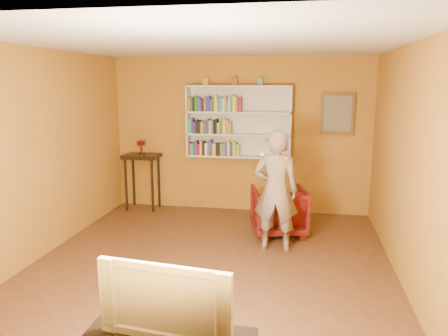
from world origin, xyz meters
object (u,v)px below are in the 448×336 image
Objects in this scene: console_table at (142,164)px; television at (170,297)px; person at (276,191)px; bookshelf at (239,122)px; ruby_lustre at (141,144)px; armchair at (279,211)px.

television is (1.90, -4.50, -0.09)m from console_table.
television is at bearing 78.84° from person.
person is at bearing -32.22° from console_table.
person reaches higher than console_table.
bookshelf is at bearing -66.30° from person.
ruby_lustre is (-0.00, 0.00, 0.35)m from console_table.
television is at bearing -67.09° from console_table.
bookshelf reaches higher than person.
bookshelf is at bearing 98.94° from television.
armchair is 0.79× the size of television.
bookshelf reaches higher than ruby_lustre.
person is (2.48, -1.57, -0.35)m from ruby_lustre.
person is at bearing 85.59° from television.
bookshelf is 1.90m from console_table.
armchair is at bearing -20.26° from console_table.
armchair is at bearing -54.55° from bookshelf.
armchair is 0.48× the size of person.
ruby_lustre is 4.91m from television.
ruby_lustre is 0.32× the size of armchair.
ruby_lustre is at bearing -174.72° from bookshelf.
bookshelf is 1.78m from ruby_lustre.
television is (-0.60, -3.58, 0.38)m from armchair.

